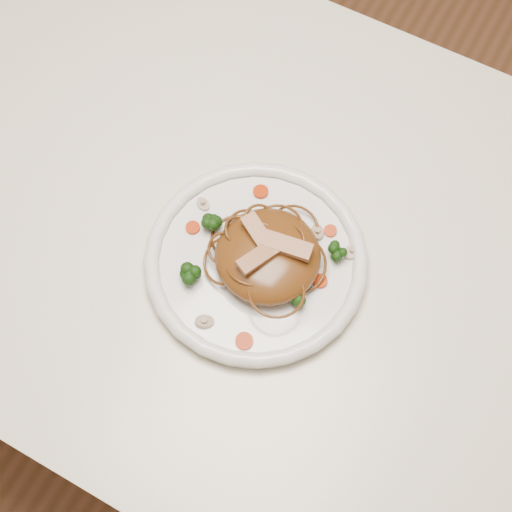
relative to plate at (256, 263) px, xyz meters
The scene contains 20 objects.
ground 0.76m from the plate, 137.96° to the left, with size 4.00×4.00×0.00m, color brown.
table 0.13m from the plate, 137.96° to the left, with size 1.20×0.80×0.75m.
plate is the anchor object (origin of this frame).
noodle_mound 0.03m from the plate, 14.75° to the left, with size 0.14×0.14×0.04m, color #5E2E11.
chicken_a 0.07m from the plate, 25.52° to the left, with size 0.07×0.02×0.01m, color #AD7752.
chicken_b 0.06m from the plate, 93.20° to the left, with size 0.06×0.02×0.01m, color #AD7752.
chicken_c 0.06m from the plate, 40.99° to the right, with size 0.06×0.02×0.01m, color #AD7752.
broccoli_0 0.11m from the plate, 31.13° to the left, with size 0.03×0.03×0.03m, color #11360B, non-canonical shape.
broccoli_1 0.08m from the plate, 168.53° to the left, with size 0.03×0.03×0.03m, color #11360B, non-canonical shape.
broccoli_2 0.09m from the plate, 133.12° to the right, with size 0.03×0.03×0.03m, color #11360B, non-canonical shape.
broccoli_3 0.08m from the plate, 19.26° to the right, with size 0.02×0.02×0.03m, color #11360B, non-canonical shape.
carrot_0 0.11m from the plate, 51.85° to the left, with size 0.02×0.02×0.01m, color #C13207.
carrot_1 0.10m from the plate, behind, with size 0.02×0.02×0.01m, color #C13207.
carrot_2 0.09m from the plate, ahead, with size 0.02×0.02×0.01m, color #C13207.
carrot_3 0.10m from the plate, 115.18° to the left, with size 0.02×0.02×0.01m, color #C13207.
carrot_4 0.11m from the plate, 68.73° to the right, with size 0.02×0.02×0.01m, color #C13207.
mushroom_0 0.11m from the plate, 98.33° to the right, with size 0.02×0.02×0.01m, color #CAB197.
mushroom_1 0.13m from the plate, 34.16° to the left, with size 0.03×0.03×0.01m, color #CAB197.
mushroom_2 0.11m from the plate, 159.76° to the left, with size 0.02×0.02×0.01m, color #CAB197.
mushroom_3 0.09m from the plate, 54.70° to the left, with size 0.02×0.02×0.01m, color #CAB197.
Camera 1 is at (0.26, -0.41, 1.67)m, focal length 53.33 mm.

